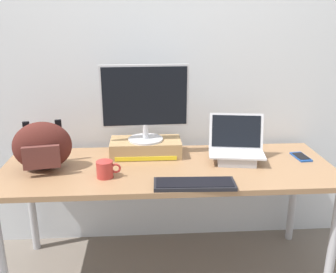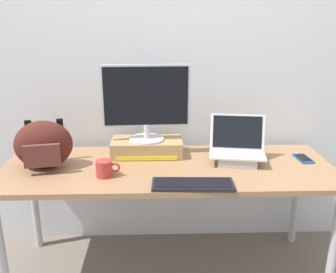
# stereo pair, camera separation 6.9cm
# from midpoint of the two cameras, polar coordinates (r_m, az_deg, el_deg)

# --- Properties ---
(ground_plane) EXTENTS (20.00, 20.00, 0.00)m
(ground_plane) POSITION_cam_midpoint_polar(r_m,az_deg,el_deg) (2.53, 0.83, -19.62)
(ground_plane) COLOR #70665B
(back_wall) EXTENTS (7.00, 0.10, 2.60)m
(back_wall) POSITION_cam_midpoint_polar(r_m,az_deg,el_deg) (2.46, 0.49, 12.34)
(back_wall) COLOR silver
(back_wall) RESTS_ON ground
(desk) EXTENTS (1.92, 0.69, 0.71)m
(desk) POSITION_cam_midpoint_polar(r_m,az_deg,el_deg) (2.19, 0.90, -6.15)
(desk) COLOR #99704C
(desk) RESTS_ON ground
(toner_box_yellow) EXTENTS (0.44, 0.22, 0.10)m
(toner_box_yellow) POSITION_cam_midpoint_polar(r_m,az_deg,el_deg) (2.32, -2.42, -1.66)
(toner_box_yellow) COLOR #A88456
(toner_box_yellow) RESTS_ON desk
(desktop_monitor) EXTENTS (0.53, 0.22, 0.46)m
(desktop_monitor) POSITION_cam_midpoint_polar(r_m,az_deg,el_deg) (2.24, -2.52, 5.32)
(desktop_monitor) COLOR silver
(desktop_monitor) RESTS_ON toner_box_yellow
(open_laptop) EXTENTS (0.35, 0.27, 0.27)m
(open_laptop) POSITION_cam_midpoint_polar(r_m,az_deg,el_deg) (2.25, 11.38, -2.49)
(open_laptop) COLOR #ADADB2
(open_laptop) RESTS_ON desk
(external_keyboard) EXTENTS (0.42, 0.16, 0.02)m
(external_keyboard) POSITION_cam_midpoint_polar(r_m,az_deg,el_deg) (1.92, 4.85, -7.33)
(external_keyboard) COLOR black
(external_keyboard) RESTS_ON desk
(messenger_backpack) EXTENTS (0.35, 0.27, 0.28)m
(messenger_backpack) POSITION_cam_midpoint_polar(r_m,az_deg,el_deg) (2.20, -17.70, -1.23)
(messenger_backpack) COLOR #4C1E19
(messenger_backpack) RESTS_ON desk
(coffee_mug) EXTENTS (0.13, 0.09, 0.09)m
(coffee_mug) POSITION_cam_midpoint_polar(r_m,az_deg,el_deg) (2.04, -8.73, -4.87)
(coffee_mug) COLOR #B2332D
(coffee_mug) RESTS_ON desk
(cell_phone) EXTENTS (0.09, 0.16, 0.01)m
(cell_phone) POSITION_cam_midpoint_polar(r_m,az_deg,el_deg) (2.42, 20.80, -3.17)
(cell_phone) COLOR #19479E
(cell_phone) RESTS_ON desk
(plush_toy) EXTENTS (0.09, 0.09, 0.09)m
(plush_toy) POSITION_cam_midpoint_polar(r_m,az_deg,el_deg) (2.47, -18.45, -1.43)
(plush_toy) COLOR #CC7099
(plush_toy) RESTS_ON desk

